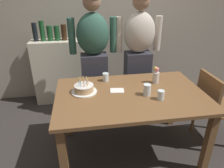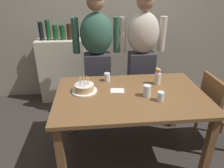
# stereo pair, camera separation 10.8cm
# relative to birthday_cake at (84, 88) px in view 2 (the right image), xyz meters

# --- Properties ---
(ground_plane) EXTENTS (10.00, 10.00, 0.00)m
(ground_plane) POSITION_rel_birthday_cake_xyz_m (0.46, -0.10, -0.78)
(ground_plane) COLOR #332D2B
(back_wall) EXTENTS (5.20, 0.10, 2.60)m
(back_wall) POSITION_rel_birthday_cake_xyz_m (0.46, 1.45, 0.52)
(back_wall) COLOR #9E9384
(back_wall) RESTS_ON ground_plane
(dining_table) EXTENTS (1.50, 0.96, 0.74)m
(dining_table) POSITION_rel_birthday_cake_xyz_m (0.46, -0.10, -0.13)
(dining_table) COLOR brown
(dining_table) RESTS_ON ground_plane
(birthday_cake) EXTENTS (0.26, 0.26, 0.16)m
(birthday_cake) POSITION_rel_birthday_cake_xyz_m (0.00, 0.00, 0.00)
(birthday_cake) COLOR white
(birthday_cake) RESTS_ON dining_table
(water_glass_near) EXTENTS (0.07, 0.07, 0.09)m
(water_glass_near) POSITION_rel_birthday_cake_xyz_m (0.71, -0.26, 0.01)
(water_glass_near) COLOR silver
(water_glass_near) RESTS_ON dining_table
(water_glass_far) EXTENTS (0.07, 0.07, 0.09)m
(water_glass_far) POSITION_rel_birthday_cake_xyz_m (0.25, 0.24, 0.01)
(water_glass_far) COLOR silver
(water_glass_far) RESTS_ON dining_table
(water_glass_side) EXTENTS (0.07, 0.07, 0.12)m
(water_glass_side) POSITION_rel_birthday_cake_xyz_m (0.61, -0.16, 0.02)
(water_glass_side) COLOR silver
(water_glass_side) RESTS_ON dining_table
(napkin_stack) EXTENTS (0.15, 0.12, 0.01)m
(napkin_stack) POSITION_rel_birthday_cake_xyz_m (0.34, -0.03, -0.03)
(napkin_stack) COLOR white
(napkin_stack) RESTS_ON dining_table
(flower_vase) EXTENTS (0.07, 0.07, 0.20)m
(flower_vase) POSITION_rel_birthday_cake_xyz_m (0.79, 0.10, 0.05)
(flower_vase) COLOR silver
(flower_vase) RESTS_ON dining_table
(person_man_bearded) EXTENTS (0.61, 0.27, 1.66)m
(person_man_bearded) POSITION_rel_birthday_cake_xyz_m (0.16, 0.69, 0.10)
(person_man_bearded) COLOR #33333D
(person_man_bearded) RESTS_ON ground_plane
(person_woman_cardigan) EXTENTS (0.61, 0.27, 1.66)m
(person_woman_cardigan) POSITION_rel_birthday_cake_xyz_m (0.75, 0.69, 0.10)
(person_woman_cardigan) COLOR #33333D
(person_woman_cardigan) RESTS_ON ground_plane
(dining_chair) EXTENTS (0.42, 0.42, 0.87)m
(dining_chair) POSITION_rel_birthday_cake_xyz_m (1.44, -0.09, -0.26)
(dining_chair) COLOR brown
(dining_chair) RESTS_ON ground_plane
(shelf_cabinet) EXTENTS (0.72, 0.30, 1.28)m
(shelf_cabinet) POSITION_rel_birthday_cake_xyz_m (-0.38, 1.23, -0.26)
(shelf_cabinet) COLOR beige
(shelf_cabinet) RESTS_ON ground_plane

